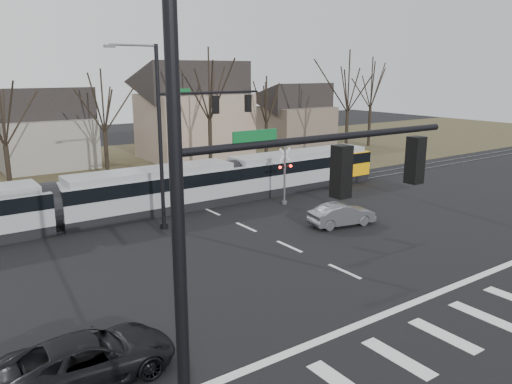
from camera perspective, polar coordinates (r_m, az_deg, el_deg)
ground at (r=21.93m, az=13.83°, el=-10.47°), size 140.00×140.00×0.00m
grass_verge at (r=48.31m, az=-15.84°, el=2.67°), size 140.00×28.00×0.01m
crosswalk at (r=19.83m, az=22.75°, el=-13.88°), size 27.00×2.60×0.01m
stop_line at (r=20.92m, az=17.59°, el=-11.95°), size 28.00×0.35×0.01m
lane_dashes at (r=33.93m, az=-6.79°, el=-1.46°), size 0.18×30.00×0.01m
rail_pair at (r=33.75m, az=-6.63°, el=-1.50°), size 90.00×1.52×0.06m
tram at (r=32.20m, az=-12.01°, el=0.32°), size 37.28×2.77×2.83m
sedan at (r=29.55m, az=9.78°, el=-2.56°), size 2.85×4.48×1.31m
suv at (r=16.05m, az=-18.52°, el=-17.55°), size 2.41×5.07×1.40m
signal_pole_near_left at (r=9.08m, az=0.38°, el=-6.54°), size 9.28×0.44×10.20m
signal_pole_far at (r=28.72m, az=-8.03°, el=7.31°), size 9.28×0.44×10.20m
rail_crossing_signal at (r=33.54m, az=3.29°, el=1.74°), size 1.08×0.36×4.00m
tree_row at (r=42.81m, az=-11.02°, el=8.33°), size 59.20×7.20×10.00m
house_b at (r=50.26m, az=-23.09°, el=7.08°), size 8.64×7.56×7.65m
house_c at (r=52.12m, az=-7.12°, el=9.66°), size 10.80×8.64×10.10m
house_d at (r=62.21m, az=4.47°, el=9.20°), size 8.64×7.56×7.65m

